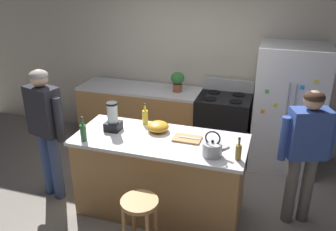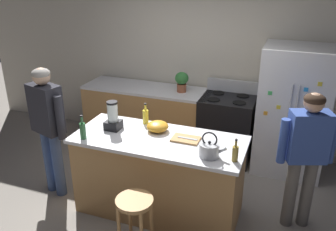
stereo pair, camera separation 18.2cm
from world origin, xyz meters
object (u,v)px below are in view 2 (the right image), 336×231
at_px(tea_kettle, 209,149).
at_px(blender_appliance, 113,118).
at_px(refrigerator, 292,111).
at_px(person_by_island_left, 48,121).
at_px(bar_stool, 135,213).
at_px(chef_knife, 188,138).
at_px(potted_plant, 182,81).
at_px(person_by_sink_right, 306,150).
at_px(kitchen_island, 159,175).
at_px(bottle_soda, 146,116).
at_px(bottle_vinegar, 235,153).
at_px(cutting_board, 186,139).
at_px(bottle_olive_oil, 83,130).
at_px(mixing_bowl, 158,126).
at_px(stove_range, 226,128).

bearing_deg(tea_kettle, blender_appliance, 168.68).
relative_size(refrigerator, person_by_island_left, 1.07).
bearing_deg(bar_stool, blender_appliance, 128.25).
relative_size(person_by_island_left, chef_knife, 7.47).
bearing_deg(chef_knife, bar_stool, -106.39).
bearing_deg(potted_plant, person_by_sink_right, -35.28).
height_order(kitchen_island, potted_plant, potted_plant).
distance_m(person_by_sink_right, blender_appliance, 2.12).
height_order(bottle_soda, chef_knife, bottle_soda).
bearing_deg(bottle_vinegar, refrigerator, 74.47).
bearing_deg(bottle_soda, bottle_vinegar, -23.84).
height_order(refrigerator, chef_knife, refrigerator).
bearing_deg(cutting_board, refrigerator, 53.81).
bearing_deg(bottle_vinegar, bottle_olive_oil, -176.75).
height_order(bottle_soda, bottle_vinegar, bottle_soda).
xyz_separation_m(potted_plant, bottle_soda, (-0.04, -1.24, -0.08)).
relative_size(refrigerator, chef_knife, 8.02).
distance_m(person_by_sink_right, tea_kettle, 1.03).
distance_m(kitchen_island, mixing_bowl, 0.56).
relative_size(bar_stool, tea_kettle, 2.46).
bearing_deg(stove_range, potted_plant, 177.93).
bearing_deg(refrigerator, mixing_bowl, -136.91).
height_order(bar_stool, cutting_board, cutting_board).
height_order(stove_range, person_by_island_left, person_by_island_left).
bearing_deg(bottle_olive_oil, kitchen_island, 20.83).
bearing_deg(potted_plant, cutting_board, -70.09).
xyz_separation_m(blender_appliance, cutting_board, (0.87, 0.02, -0.13)).
height_order(potted_plant, bottle_soda, potted_plant).
bearing_deg(chef_knife, mixing_bowl, 166.14).
bearing_deg(bar_stool, bottle_vinegar, 34.01).
distance_m(bar_stool, mixing_bowl, 1.05).
height_order(kitchen_island, refrigerator, refrigerator).
height_order(person_by_island_left, blender_appliance, person_by_island_left).
distance_m(bottle_soda, cutting_board, 0.64).
height_order(kitchen_island, tea_kettle, tea_kettle).
height_order(potted_plant, blender_appliance, blender_appliance).
relative_size(bar_stool, potted_plant, 2.25).
height_order(refrigerator, bar_stool, refrigerator).
xyz_separation_m(kitchen_island, chef_knife, (0.31, 0.06, 0.50)).
distance_m(blender_appliance, tea_kettle, 1.22).
bearing_deg(stove_range, bottle_soda, -121.94).
distance_m(kitchen_island, person_by_island_left, 1.47).
bearing_deg(person_by_sink_right, kitchen_island, -168.82).
height_order(refrigerator, blender_appliance, refrigerator).
height_order(potted_plant, tea_kettle, potted_plant).
xyz_separation_m(kitchen_island, cutting_board, (0.29, 0.06, 0.49)).
height_order(refrigerator, person_by_sink_right, refrigerator).
xyz_separation_m(refrigerator, bottle_vinegar, (-0.47, -1.70, 0.16)).
xyz_separation_m(potted_plant, bottle_olive_oil, (-0.52, -1.84, -0.07)).
xyz_separation_m(bottle_soda, bottle_olive_oil, (-0.48, -0.61, 0.01)).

